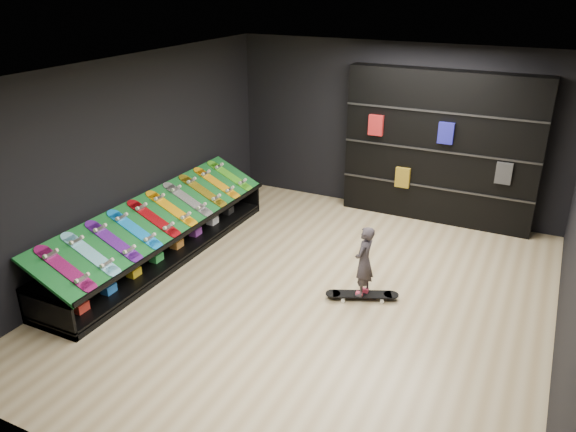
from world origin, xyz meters
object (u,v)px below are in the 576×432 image
at_px(display_rack, 163,242).
at_px(floor_skateboard, 362,296).
at_px(child, 363,274).
at_px(back_shelving, 440,148).

distance_m(display_rack, floor_skateboard, 3.18).
relative_size(floor_skateboard, child, 1.67).
bearing_deg(back_shelving, child, -94.18).
xyz_separation_m(back_shelving, floor_skateboard, (-0.23, -3.15, -1.26)).
xyz_separation_m(display_rack, back_shelving, (3.40, 3.32, 1.06)).
bearing_deg(display_rack, back_shelving, 44.30).
bearing_deg(child, display_rack, -81.07).
xyz_separation_m(display_rack, floor_skateboard, (3.17, 0.17, -0.21)).
height_order(display_rack, back_shelving, back_shelving).
bearing_deg(floor_skateboard, back_shelving, 61.79).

